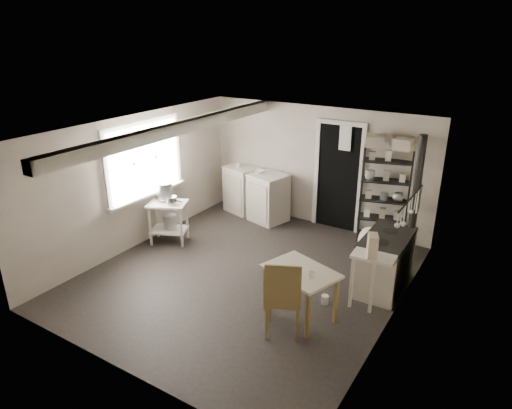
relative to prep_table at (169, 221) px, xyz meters
The scene contains 31 objects.
floor 1.91m from the prep_table, ahead, with size 5.00×5.00×0.00m, color black.
ceiling 2.66m from the prep_table, ahead, with size 5.00×5.00×0.00m, color silver.
wall_back 2.96m from the prep_table, 50.09° to the left, with size 4.50×0.02×2.30m, color #BCAFA0.
wall_front 3.43m from the prep_table, 56.70° to the right, with size 4.50×0.02×2.30m, color #BCAFA0.
wall_left 0.91m from the prep_table, 143.75° to the right, with size 0.02×5.00×2.30m, color #BCAFA0.
wall_right 4.17m from the prep_table, ahead, with size 0.02×5.00×2.30m, color #BCAFA0.
window 1.17m from the prep_table, 165.16° to the right, with size 0.12×1.76×1.28m, color silver, non-canonical shape.
doorway 3.21m from the prep_table, 43.45° to the left, with size 0.96×0.10×2.08m, color silver, non-canonical shape.
ceiling_beam 1.93m from the prep_table, 25.18° to the right, with size 0.18×5.00×0.18m, color silver, non-canonical shape.
wallpaper_panel 4.16m from the prep_table, ahead, with size 0.01×5.00×2.30m, color #BDB599, non-canonical shape.
utensil_rail 4.20m from the prep_table, ahead, with size 0.06×1.20×0.44m, color #AEADB0, non-canonical shape.
prep_table is the anchor object (origin of this frame).
stockpot 0.55m from the prep_table, 150.99° to the left, with size 0.28×0.28×0.30m, color #AEADB0.
saucepan 0.47m from the prep_table, 11.80° to the right, with size 0.19×0.19×0.10m, color #AEADB0.
bucket 0.03m from the prep_table, 84.97° to the left, with size 0.23×0.23×0.26m, color #AEADB0.
base_cabinets 1.99m from the prep_table, 70.62° to the left, with size 1.46×0.63×0.96m, color beige, non-canonical shape.
mixing_bowl 2.05m from the prep_table, 66.40° to the left, with size 0.28×0.28×0.07m, color white.
counter_cup 1.94m from the prep_table, 81.63° to the left, with size 0.12×0.12×0.09m, color white.
shelf_rack 3.84m from the prep_table, 31.82° to the left, with size 0.83×0.32×1.75m, color black, non-canonical shape.
shelf_jar 3.67m from the prep_table, 33.70° to the left, with size 0.09×0.10×0.21m, color white.
storage_box_a 3.92m from the prep_table, 33.18° to the left, with size 0.29×0.26×0.20m, color beige.
storage_box_b 4.30m from the prep_table, 30.02° to the left, with size 0.29×0.27×0.19m, color beige.
stove 3.79m from the prep_table, ahead, with size 0.60×1.08×0.85m, color beige, non-canonical shape.
stovepipe 4.25m from the prep_table, 12.40° to the left, with size 0.11×0.11×1.46m, color black, non-canonical shape.
side_ledge 3.80m from the prep_table, ahead, with size 0.57×0.30×0.87m, color silver, non-canonical shape.
oats_box 3.83m from the prep_table, ahead, with size 0.12×0.20×0.30m, color beige.
work_table 3.14m from the prep_table, 14.98° to the right, with size 0.92×0.65×0.70m, color #BDB6A1, non-canonical shape.
table_cup 3.38m from the prep_table, 15.99° to the right, with size 0.09×0.09×0.09m, color white.
chair 3.23m from the prep_table, 22.02° to the right, with size 0.44×0.46×1.06m, color brown, non-canonical shape.
flour_sack 3.54m from the prep_table, 23.91° to the left, with size 0.42×0.35×0.50m, color white.
floor_crock 3.24m from the prep_table, ahead, with size 0.11×0.11×0.13m, color white.
Camera 1 is at (3.44, -5.22, 3.64)m, focal length 32.00 mm.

